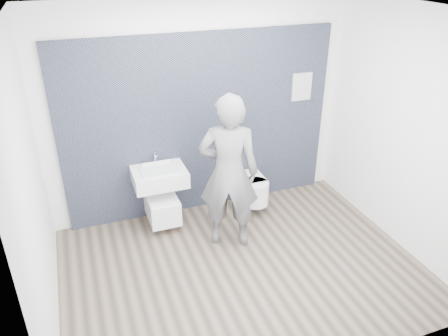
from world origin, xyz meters
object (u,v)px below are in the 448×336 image
object	(u,v)px
washbasin	(159,176)
toilet_square	(162,205)
toilet_rounded	(252,189)
visitor	(229,173)

from	to	relation	value
washbasin	toilet_square	world-z (taller)	washbasin
toilet_rounded	visitor	bearing A→B (deg)	-133.97
toilet_rounded	visitor	distance (m)	1.05
visitor	washbasin	bearing A→B (deg)	-21.07
toilet_square	toilet_rounded	world-z (taller)	toilet_square
toilet_square	washbasin	bearing A→B (deg)	90.00
washbasin	toilet_rounded	xyz separation A→B (m)	(1.26, -0.06, -0.40)
toilet_square	visitor	world-z (taller)	visitor
toilet_rounded	visitor	size ratio (longest dim) A/B	0.32
washbasin	visitor	distance (m)	0.98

